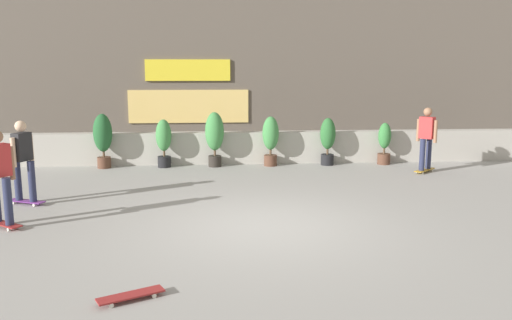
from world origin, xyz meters
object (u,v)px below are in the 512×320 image
skater_by_wall_right (23,158)px  skater_mid_plaza (427,137)px  potted_plant_3 (271,138)px  potted_plant_5 (384,143)px  potted_plant_4 (328,139)px  skateboard_aside (131,295)px  potted_plant_1 (164,141)px  potted_plant_2 (215,135)px  potted_plant_0 (103,137)px  skater_far_right (0,174)px

skater_by_wall_right → skater_mid_plaza: same height
potted_plant_3 → potted_plant_5: potted_plant_3 is taller
potted_plant_4 → skater_by_wall_right: skater_by_wall_right is taller
skater_by_wall_right → skateboard_aside: 5.48m
potted_plant_4 → skateboard_aside: bearing=-116.1°
skateboard_aside → potted_plant_1: bearing=92.9°
skater_by_wall_right → potted_plant_2: bearing=44.9°
potted_plant_4 → skateboard_aside: (-4.11, -8.38, -0.68)m
potted_plant_0 → skater_mid_plaza: skater_mid_plaza is taller
potted_plant_0 → skateboard_aside: 8.67m
potted_plant_3 → skater_far_right: size_ratio=0.81×
potted_plant_2 → potted_plant_5: size_ratio=1.28×
potted_plant_0 → skater_mid_plaza: size_ratio=0.87×
skater_mid_plaza → skateboard_aside: (-6.44, -7.17, -0.88)m
potted_plant_5 → skateboard_aside: (-5.73, -8.38, -0.55)m
potted_plant_1 → skateboard_aside: 8.42m
potted_plant_2 → potted_plant_5: 4.78m
potted_plant_1 → potted_plant_2: size_ratio=0.88×
skateboard_aside → skater_mid_plaza: bearing=48.0°
potted_plant_4 → skater_mid_plaza: 2.64m
potted_plant_1 → potted_plant_5: (6.16, 0.00, -0.12)m
potted_plant_4 → skateboard_aside: potted_plant_4 is taller
potted_plant_2 → skater_mid_plaza: (5.48, -1.22, 0.07)m
potted_plant_1 → skater_far_right: (-2.24, -5.31, 0.21)m
potted_plant_0 → potted_plant_4: potted_plant_0 is taller
potted_plant_2 → potted_plant_4: bearing=0.0°
potted_plant_3 → skateboard_aside: 8.78m
potted_plant_1 → potted_plant_2: bearing=-0.0°
skater_by_wall_right → potted_plant_3: bearing=35.3°
potted_plant_5 → skateboard_aside: potted_plant_5 is taller
potted_plant_3 → potted_plant_5: bearing=0.0°
skater_far_right → skateboard_aside: size_ratio=2.11×
potted_plant_4 → skater_by_wall_right: size_ratio=0.78×
potted_plant_2 → potted_plant_0: bearing=180.0°
potted_plant_1 → potted_plant_5: 6.16m
potted_plant_0 → skateboard_aside: potted_plant_0 is taller
potted_plant_3 → potted_plant_4: (1.60, -0.00, -0.04)m
potted_plant_4 → skater_mid_plaza: bearing=-27.5°
skater_mid_plaza → potted_plant_3: bearing=162.8°
potted_plant_4 → skater_far_right: skater_far_right is taller
potted_plant_2 → skater_far_right: bearing=-124.3°
potted_plant_3 → skater_by_wall_right: bearing=-144.7°
potted_plant_0 → potted_plant_2: potted_plant_2 is taller
potted_plant_3 → potted_plant_1: bearing=180.0°
skater_by_wall_right → skater_mid_plaza: 9.61m
potted_plant_4 → potted_plant_5: size_ratio=1.12×
potted_plant_0 → potted_plant_5: bearing=0.0°
skater_far_right → skateboard_aside: bearing=-49.1°
skater_mid_plaza → skater_far_right: (-9.11, -4.09, 0.00)m
skater_far_right → skateboard_aside: (2.66, -3.07, -0.88)m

